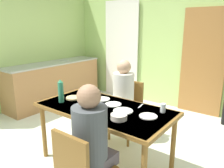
{
  "coord_description": "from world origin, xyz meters",
  "views": [
    {
      "loc": [
        1.99,
        -2.12,
        1.67
      ],
      "look_at": [
        0.45,
        -0.1,
        1.0
      ],
      "focal_mm": 35.44,
      "sensor_mm": 36.0,
      "label": 1
    }
  ],
  "objects_px": {
    "kitchen_counter": "(55,82)",
    "person_far_diner": "(123,90)",
    "water_bottle_green_near": "(97,103)",
    "chair_far_diner": "(128,106)",
    "water_bottle_green_far": "(61,91)",
    "person_near_diner": "(91,134)",
    "dining_table": "(104,113)",
    "serving_bowl_center": "(119,117)"
  },
  "relations": [
    {
      "from": "kitchen_counter",
      "to": "water_bottle_green_far",
      "type": "relative_size",
      "value": 7.78
    },
    {
      "from": "kitchen_counter",
      "to": "chair_far_diner",
      "type": "relative_size",
      "value": 2.61
    },
    {
      "from": "kitchen_counter",
      "to": "person_far_diner",
      "type": "distance_m",
      "value": 2.31
    },
    {
      "from": "dining_table",
      "to": "chair_far_diner",
      "type": "bearing_deg",
      "value": 102.26
    },
    {
      "from": "dining_table",
      "to": "chair_far_diner",
      "type": "xyz_separation_m",
      "value": [
        -0.17,
        0.76,
        -0.18
      ]
    },
    {
      "from": "dining_table",
      "to": "water_bottle_green_near",
      "type": "relative_size",
      "value": 6.23
    },
    {
      "from": "kitchen_counter",
      "to": "water_bottle_green_near",
      "type": "xyz_separation_m",
      "value": [
        2.44,
        -1.36,
        0.42
      ]
    },
    {
      "from": "chair_far_diner",
      "to": "water_bottle_green_far",
      "type": "bearing_deg",
      "value": 68.22
    },
    {
      "from": "dining_table",
      "to": "water_bottle_green_near",
      "type": "xyz_separation_m",
      "value": [
        0.06,
        -0.2,
        0.19
      ]
    },
    {
      "from": "dining_table",
      "to": "serving_bowl_center",
      "type": "distance_m",
      "value": 0.39
    },
    {
      "from": "kitchen_counter",
      "to": "serving_bowl_center",
      "type": "relative_size",
      "value": 13.36
    },
    {
      "from": "person_near_diner",
      "to": "water_bottle_green_far",
      "type": "height_order",
      "value": "person_near_diner"
    },
    {
      "from": "kitchen_counter",
      "to": "serving_bowl_center",
      "type": "bearing_deg",
      "value": -26.2
    },
    {
      "from": "kitchen_counter",
      "to": "person_near_diner",
      "type": "distance_m",
      "value": 3.3
    },
    {
      "from": "water_bottle_green_near",
      "to": "serving_bowl_center",
      "type": "relative_size",
      "value": 1.51
    },
    {
      "from": "water_bottle_green_far",
      "to": "chair_far_diner",
      "type": "bearing_deg",
      "value": 68.22
    },
    {
      "from": "person_far_diner",
      "to": "kitchen_counter",
      "type": "bearing_deg",
      "value": -13.56
    },
    {
      "from": "kitchen_counter",
      "to": "chair_far_diner",
      "type": "height_order",
      "value": "kitchen_counter"
    },
    {
      "from": "person_far_diner",
      "to": "water_bottle_green_far",
      "type": "distance_m",
      "value": 0.9
    },
    {
      "from": "person_far_diner",
      "to": "water_bottle_green_near",
      "type": "height_order",
      "value": "person_far_diner"
    },
    {
      "from": "person_near_diner",
      "to": "water_bottle_green_far",
      "type": "bearing_deg",
      "value": 153.8
    },
    {
      "from": "dining_table",
      "to": "water_bottle_green_far",
      "type": "relative_size",
      "value": 5.48
    },
    {
      "from": "person_near_diner",
      "to": "water_bottle_green_far",
      "type": "relative_size",
      "value": 2.64
    },
    {
      "from": "kitchen_counter",
      "to": "serving_bowl_center",
      "type": "distance_m",
      "value": 3.05
    },
    {
      "from": "dining_table",
      "to": "person_far_diner",
      "type": "xyz_separation_m",
      "value": [
        -0.17,
        0.63,
        0.1
      ]
    },
    {
      "from": "kitchen_counter",
      "to": "water_bottle_green_near",
      "type": "relative_size",
      "value": 8.85
    },
    {
      "from": "dining_table",
      "to": "person_near_diner",
      "type": "bearing_deg",
      "value": -59.71
    },
    {
      "from": "dining_table",
      "to": "water_bottle_green_far",
      "type": "height_order",
      "value": "water_bottle_green_far"
    },
    {
      "from": "water_bottle_green_near",
      "to": "serving_bowl_center",
      "type": "height_order",
      "value": "water_bottle_green_near"
    },
    {
      "from": "water_bottle_green_near",
      "to": "water_bottle_green_far",
      "type": "distance_m",
      "value": 0.6
    },
    {
      "from": "kitchen_counter",
      "to": "water_bottle_green_near",
      "type": "height_order",
      "value": "water_bottle_green_near"
    },
    {
      "from": "person_near_diner",
      "to": "serving_bowl_center",
      "type": "bearing_deg",
      "value": 94.0
    },
    {
      "from": "dining_table",
      "to": "person_far_diner",
      "type": "distance_m",
      "value": 0.66
    },
    {
      "from": "kitchen_counter",
      "to": "person_far_diner",
      "type": "bearing_deg",
      "value": -13.56
    },
    {
      "from": "person_far_diner",
      "to": "water_bottle_green_near",
      "type": "bearing_deg",
      "value": 105.26
    },
    {
      "from": "kitchen_counter",
      "to": "dining_table",
      "type": "distance_m",
      "value": 2.66
    },
    {
      "from": "person_near_diner",
      "to": "water_bottle_green_near",
      "type": "relative_size",
      "value": 3.0
    },
    {
      "from": "dining_table",
      "to": "chair_far_diner",
      "type": "distance_m",
      "value": 0.8
    },
    {
      "from": "chair_far_diner",
      "to": "person_far_diner",
      "type": "relative_size",
      "value": 1.13
    },
    {
      "from": "kitchen_counter",
      "to": "person_far_diner",
      "type": "relative_size",
      "value": 2.95
    },
    {
      "from": "water_bottle_green_far",
      "to": "person_near_diner",
      "type": "bearing_deg",
      "value": -26.2
    },
    {
      "from": "water_bottle_green_far",
      "to": "serving_bowl_center",
      "type": "relative_size",
      "value": 1.72
    }
  ]
}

